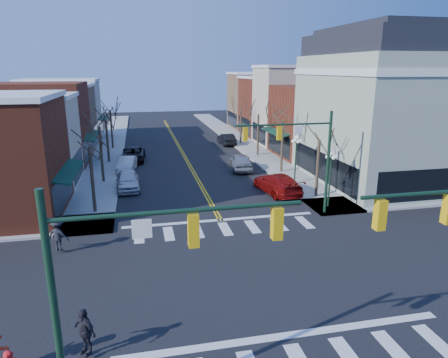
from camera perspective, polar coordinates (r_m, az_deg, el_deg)
ground at (r=20.24m, az=4.06°, el=-13.76°), size 160.00×160.00×0.00m
sidewalk_left at (r=38.38m, az=-17.22°, el=-0.01°), size 3.50×70.00×0.15m
sidewalk_right at (r=40.63m, az=8.13°, el=1.38°), size 3.50×70.00×0.15m
bldg_left_stucco_a at (r=38.39m, az=-27.82°, el=4.52°), size 10.00×7.00×7.50m
bldg_left_brick_b at (r=45.98m, az=-25.35°, el=6.99°), size 10.00×9.00×8.50m
bldg_left_tan at (r=54.03m, az=-23.42°, el=7.89°), size 10.00×7.50×7.80m
bldg_left_stucco_b at (r=61.59m, az=-22.11°, el=9.00°), size 10.00×8.00×8.20m
bldg_right_brick_a at (r=47.74m, az=13.63°, el=8.00°), size 10.00×8.50×8.00m
bldg_right_stucco at (r=54.68m, az=10.18°, el=10.14°), size 10.00×7.00×10.00m
bldg_right_brick_b at (r=61.73m, az=7.50°, el=10.14°), size 10.00×8.00×8.50m
bldg_right_tan at (r=69.27m, az=5.28°, el=10.98°), size 10.00×8.00×9.00m
victorian_corner at (r=38.25m, az=22.57°, el=9.51°), size 12.25×14.25×13.30m
traffic_mast_near_left at (r=10.85m, az=-13.56°, el=-13.44°), size 6.60×0.28×7.20m
traffic_mast_far_right at (r=27.04m, az=11.25°, el=4.17°), size 6.60×0.28×7.20m
lamppost_corner at (r=29.50m, az=14.98°, el=1.40°), size 0.36×0.36×4.33m
lamppost_midblock at (r=35.26m, az=10.25°, el=3.94°), size 0.36×0.36×4.33m
tree_left_a at (r=29.11m, az=-18.28°, el=-0.23°), size 0.24×0.24×4.76m
tree_left_b at (r=36.83m, az=-17.10°, el=3.28°), size 0.24×0.24×5.04m
tree_left_c at (r=44.71m, az=-16.29°, el=5.08°), size 0.24×0.24×4.55m
tree_left_d at (r=52.56m, az=-15.76°, el=6.80°), size 0.24×0.24×4.90m
tree_right_a at (r=31.91m, az=13.22°, el=1.36°), size 0.24×0.24×4.62m
tree_right_b at (r=39.05m, az=8.29°, el=4.58°), size 0.24×0.24×5.18m
tree_right_c at (r=46.55m, az=4.87°, el=6.22°), size 0.24×0.24×4.83m
tree_right_d at (r=54.15m, az=2.40°, el=7.64°), size 0.24×0.24×4.97m
car_left_near at (r=34.62m, az=-13.59°, el=-0.16°), size 2.03×4.72×1.59m
car_left_mid at (r=40.70m, az=-13.70°, el=2.03°), size 2.02×4.47×1.42m
car_left_far at (r=45.09m, az=-12.90°, el=3.42°), size 2.85×5.54×1.50m
car_right_near at (r=32.91m, az=7.64°, el=-0.62°), size 3.00×5.88×1.63m
car_right_mid at (r=40.21m, az=2.39°, el=2.51°), size 2.57×5.19×1.70m
car_right_far at (r=53.71m, az=0.38°, el=5.71°), size 1.79×4.61×1.50m
pedestrian_dark_a at (r=15.68m, az=-19.27°, el=-19.86°), size 1.04×1.03×1.76m
pedestrian_dark_b at (r=23.90m, az=-22.61°, el=-7.37°), size 1.38×1.12×1.86m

